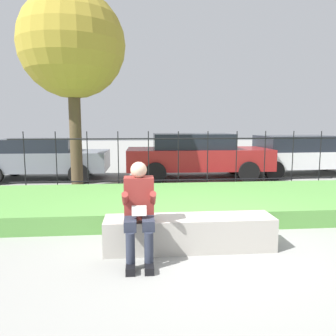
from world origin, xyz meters
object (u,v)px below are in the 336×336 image
Objects in this scene: stone_bench at (189,235)px; tree_behind_fence at (72,46)px; person_seated_reader at (139,207)px; car_parked_center at (197,155)px; car_parked_right at (301,154)px; car_parked_left at (43,158)px.

stone_bench is 0.45× the size of tree_behind_fence.
car_parked_center is at bearing 73.47° from person_seated_reader.
car_parked_center reaches higher than stone_bench.
car_parked_right reaches higher than stone_bench.
tree_behind_fence is at bearing -159.81° from car_parked_center.
car_parked_left is at bearing 121.00° from stone_bench.
tree_behind_fence reaches higher than person_seated_reader.
car_parked_center is at bearing 79.00° from stone_bench.
car_parked_left is 4.84m from car_parked_center.
car_parked_right is at bearing 7.05° from car_parked_center.
stone_bench is 7.98m from car_parked_right.
car_parked_left is at bearing 177.90° from car_parked_right.
car_parked_left is (-3.68, 6.13, 0.48)m from stone_bench.
car_parked_right is at bearing 50.16° from person_seated_reader.
stone_bench is at bearing -63.18° from tree_behind_fence.
person_seated_reader is at bearing -105.50° from car_parked_center.
stone_bench is 6.37m from tree_behind_fence.
stone_bench is 0.59× the size of car_parked_left.
car_parked_left reaches higher than stone_bench.
car_parked_left is 3.62m from tree_behind_fence.
stone_bench is 7.17m from car_parked_left.
tree_behind_fence reaches higher than car_parked_center.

